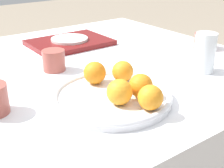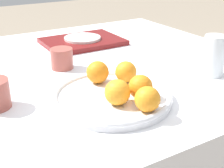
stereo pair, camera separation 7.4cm
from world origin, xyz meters
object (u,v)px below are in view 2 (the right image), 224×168
object	(u,v)px
water_glass	(214,56)
cup_0	(62,59)
orange_2	(98,72)
orange_3	(126,72)
serving_tray	(83,42)
side_plate	(82,38)
orange_1	(140,87)
orange_0	(117,92)
orange_4	(147,99)
cup_2	(219,44)
fruit_platter	(112,97)

from	to	relation	value
water_glass	cup_0	xyz separation A→B (m)	(-0.39, 0.30, -0.03)
orange_2	orange_3	xyz separation A→B (m)	(0.07, -0.04, -0.00)
serving_tray	side_plate	bearing A→B (deg)	0.00
orange_1	serving_tray	distance (m)	0.59
orange_0	orange_3	distance (m)	0.14
orange_2	side_plate	xyz separation A→B (m)	(0.16, 0.43, -0.03)
orange_4	water_glass	bearing A→B (deg)	18.37
side_plate	cup_2	world-z (taller)	cup_2
fruit_platter	cup_2	world-z (taller)	cup_2
orange_4	cup_2	world-z (taller)	orange_4
water_glass	side_plate	size ratio (longest dim) A/B	0.85
orange_3	cup_0	world-z (taller)	orange_3
orange_4	water_glass	xyz separation A→B (m)	(0.34, 0.11, 0.02)
orange_0	side_plate	size ratio (longest dim) A/B	0.42
water_glass	cup_0	world-z (taller)	water_glass
orange_0	orange_1	world-z (taller)	orange_0
orange_1	serving_tray	size ratio (longest dim) A/B	0.20
orange_2	cup_0	xyz separation A→B (m)	(-0.03, 0.21, -0.02)
cup_2	cup_0	bearing A→B (deg)	167.11
orange_1	serving_tray	bearing A→B (deg)	78.92
orange_4	orange_1	bearing A→B (deg)	67.99
serving_tray	side_plate	world-z (taller)	side_plate
fruit_platter	water_glass	size ratio (longest dim) A/B	2.44
serving_tray	cup_2	xyz separation A→B (m)	(0.41, -0.37, 0.02)
water_glass	cup_2	xyz separation A→B (m)	(0.21, 0.16, -0.03)
orange_1	cup_0	bearing A→B (deg)	101.77
orange_0	orange_4	size ratio (longest dim) A/B	1.05
side_plate	orange_4	bearing A→B (deg)	-102.23
fruit_platter	orange_1	size ratio (longest dim) A/B	5.04
water_glass	orange_4	bearing A→B (deg)	-161.63
fruit_platter	orange_2	distance (m)	0.10
orange_3	side_plate	world-z (taller)	orange_3
orange_2	serving_tray	distance (m)	0.46
fruit_platter	cup_0	distance (m)	0.30
fruit_platter	side_plate	distance (m)	0.55
orange_1	cup_2	world-z (taller)	orange_1
orange_3	cup_0	xyz separation A→B (m)	(-0.10, 0.24, -0.01)
fruit_platter	orange_1	xyz separation A→B (m)	(0.05, -0.05, 0.04)
orange_4	water_glass	size ratio (longest dim) A/B	0.48
orange_1	cup_0	world-z (taller)	orange_1
side_plate	cup_0	distance (m)	0.30
orange_0	orange_3	world-z (taller)	orange_0
orange_3	serving_tray	distance (m)	0.48
orange_2	orange_4	size ratio (longest dim) A/B	1.04
orange_3	water_glass	xyz separation A→B (m)	(0.29, -0.06, 0.02)
fruit_platter	side_plate	size ratio (longest dim) A/B	2.07
orange_4	cup_2	size ratio (longest dim) A/B	0.75
serving_tray	orange_2	bearing A→B (deg)	-110.22
orange_0	orange_2	bearing A→B (deg)	81.29
fruit_platter	orange_2	world-z (taller)	orange_2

